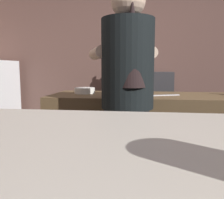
% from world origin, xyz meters
% --- Properties ---
extents(wall_back, '(5.20, 0.10, 2.70)m').
position_xyz_m(wall_back, '(0.00, 2.20, 1.35)').
color(wall_back, brown).
rests_on(wall_back, ground).
extents(prep_counter, '(2.10, 0.60, 0.93)m').
position_xyz_m(prep_counter, '(0.35, 0.77, 0.46)').
color(prep_counter, brown).
rests_on(prep_counter, ground).
extents(back_shelf, '(0.86, 0.36, 1.10)m').
position_xyz_m(back_shelf, '(0.01, 1.92, 0.55)').
color(back_shelf, '#353537').
rests_on(back_shelf, ground).
extents(bartender, '(0.50, 0.56, 1.68)m').
position_xyz_m(bartender, '(-0.03, 0.31, 0.97)').
color(bartender, '#2F3337').
rests_on(bartender, ground).
extents(mixing_bowl, '(0.18, 0.18, 0.05)m').
position_xyz_m(mixing_bowl, '(-0.44, 0.81, 0.95)').
color(mixing_bowl, silver).
rests_on(mixing_bowl, prep_counter).
extents(chefs_knife, '(0.24, 0.11, 0.01)m').
position_xyz_m(chefs_knife, '(0.25, 0.72, 0.93)').
color(chefs_knife, silver).
rests_on(chefs_knife, prep_counter).
extents(bottle_olive_oil, '(0.06, 0.06, 0.21)m').
position_xyz_m(bottle_olive_oil, '(-0.19, 1.95, 1.18)').
color(bottle_olive_oil, black).
rests_on(bottle_olive_oil, back_shelf).
extents(bottle_vinegar, '(0.07, 0.07, 0.19)m').
position_xyz_m(bottle_vinegar, '(-0.29, 1.93, 1.18)').
color(bottle_vinegar, '#53823A').
rests_on(bottle_vinegar, back_shelf).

